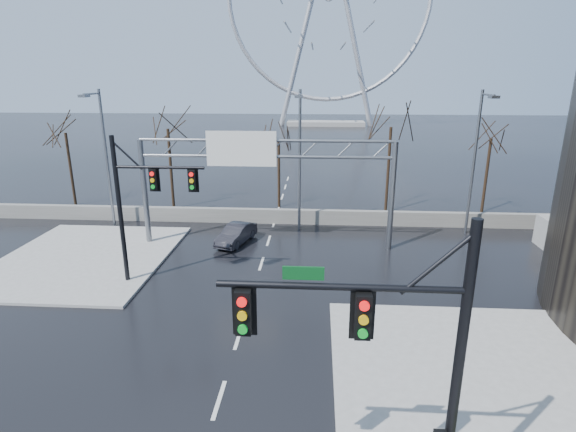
# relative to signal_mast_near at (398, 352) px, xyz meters

# --- Properties ---
(ground) EXTENTS (260.00, 260.00, 0.00)m
(ground) POSITION_rel_signal_mast_near_xyz_m (-5.14, 4.04, -4.87)
(ground) COLOR black
(ground) RESTS_ON ground
(sidewalk_right_ext) EXTENTS (12.00, 10.00, 0.15)m
(sidewalk_right_ext) POSITION_rel_signal_mast_near_xyz_m (4.86, 6.04, -4.80)
(sidewalk_right_ext) COLOR gray
(sidewalk_right_ext) RESTS_ON ground
(sidewalk_far) EXTENTS (10.00, 12.00, 0.15)m
(sidewalk_far) POSITION_rel_signal_mast_near_xyz_m (-16.14, 16.04, -4.80)
(sidewalk_far) COLOR gray
(sidewalk_far) RESTS_ON ground
(barrier_wall) EXTENTS (52.00, 0.50, 1.10)m
(barrier_wall) POSITION_rel_signal_mast_near_xyz_m (-5.14, 24.04, -4.32)
(barrier_wall) COLOR slate
(barrier_wall) RESTS_ON ground
(signal_mast_near) EXTENTS (5.52, 0.41, 8.00)m
(signal_mast_near) POSITION_rel_signal_mast_near_xyz_m (0.00, 0.00, 0.00)
(signal_mast_near) COLOR black
(signal_mast_near) RESTS_ON ground
(signal_mast_far) EXTENTS (4.72, 0.41, 8.00)m
(signal_mast_far) POSITION_rel_signal_mast_near_xyz_m (-11.01, 13.00, -0.04)
(signal_mast_far) COLOR black
(signal_mast_far) RESTS_ON ground
(sign_gantry) EXTENTS (16.36, 0.40, 7.60)m
(sign_gantry) POSITION_rel_signal_mast_near_xyz_m (-5.52, 19.00, 0.31)
(sign_gantry) COLOR slate
(sign_gantry) RESTS_ON ground
(streetlight_left) EXTENTS (0.50, 2.55, 10.00)m
(streetlight_left) POSITION_rel_signal_mast_near_xyz_m (-17.14, 22.20, 1.01)
(streetlight_left) COLOR slate
(streetlight_left) RESTS_ON ground
(streetlight_mid) EXTENTS (0.50, 2.55, 10.00)m
(streetlight_mid) POSITION_rel_signal_mast_near_xyz_m (-3.14, 22.20, 1.01)
(streetlight_mid) COLOR slate
(streetlight_mid) RESTS_ON ground
(streetlight_right) EXTENTS (0.50, 2.55, 10.00)m
(streetlight_right) POSITION_rel_signal_mast_near_xyz_m (8.86, 22.20, 1.01)
(streetlight_right) COLOR slate
(streetlight_right) RESTS_ON ground
(tree_far_left) EXTENTS (3.50, 3.50, 7.00)m
(tree_far_left) POSITION_rel_signal_mast_near_xyz_m (-23.14, 28.04, 0.70)
(tree_far_left) COLOR black
(tree_far_left) RESTS_ON ground
(tree_left) EXTENTS (3.75, 3.75, 7.50)m
(tree_left) POSITION_rel_signal_mast_near_xyz_m (-14.14, 27.54, 1.10)
(tree_left) COLOR black
(tree_left) RESTS_ON ground
(tree_center) EXTENTS (3.25, 3.25, 6.50)m
(tree_center) POSITION_rel_signal_mast_near_xyz_m (-5.14, 28.54, 0.30)
(tree_center) COLOR black
(tree_center) RESTS_ON ground
(tree_right) EXTENTS (3.90, 3.90, 7.80)m
(tree_right) POSITION_rel_signal_mast_near_xyz_m (3.86, 27.54, 1.34)
(tree_right) COLOR black
(tree_right) RESTS_ON ground
(tree_far_right) EXTENTS (3.40, 3.40, 6.80)m
(tree_far_right) POSITION_rel_signal_mast_near_xyz_m (11.86, 28.04, 0.54)
(tree_far_right) COLOR black
(tree_far_right) RESTS_ON ground
(ferris_wheel) EXTENTS (45.00, 6.00, 50.91)m
(ferris_wheel) POSITION_rel_signal_mast_near_xyz_m (-0.14, 99.04, 21.26)
(ferris_wheel) COLOR gray
(ferris_wheel) RESTS_ON ground
(car) EXTENTS (2.46, 4.14, 1.29)m
(car) POSITION_rel_signal_mast_near_xyz_m (-7.27, 19.46, -4.23)
(car) COLOR black
(car) RESTS_ON ground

